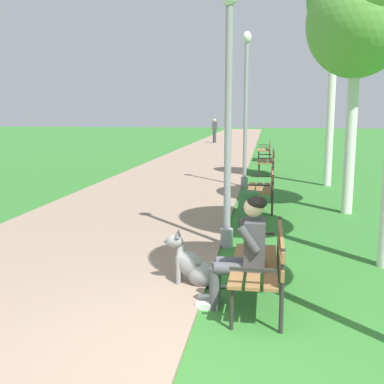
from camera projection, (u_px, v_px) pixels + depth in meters
The scene contains 13 objects.
ground_plane at pixel (200, 365), 3.97m from camera, with size 120.00×120.00×0.00m, color #33752D.
paved_path at pixel (219, 148), 27.68m from camera, with size 4.25×60.00×0.04m, color gray.
park_bench_near at pixel (264, 260), 5.16m from camera, with size 0.55×1.50×0.85m.
park_bench_mid at pixel (264, 186), 10.30m from camera, with size 0.55×1.50×0.85m.
park_bench_far at pixel (268, 160), 15.86m from camera, with size 0.55×1.50×0.85m.
park_bench_furthest at pixel (266, 149), 20.65m from camera, with size 0.55×1.50×0.85m.
person_seated_on_near_bench at pixel (244, 248), 5.02m from camera, with size 0.74×0.49×1.25m.
dog_grey at pixel (193, 266), 5.71m from camera, with size 0.83×0.29×0.71m.
lamp_post_near at pixel (228, 117), 7.08m from camera, with size 0.24×0.24×3.95m.
lamp_post_mid at pixel (246, 109), 12.88m from camera, with size 0.24×0.24×4.26m.
birch_tree_third at pixel (357, 25), 9.26m from camera, with size 2.00×2.17×4.95m.
litter_bin at pixel (248, 211), 8.47m from camera, with size 0.36×0.36×0.70m, color #2D6638.
pedestrian_distant at pixel (215, 131), 31.58m from camera, with size 0.32×0.22×1.65m.
Camera 1 is at (0.51, -3.63, 2.12)m, focal length 43.73 mm.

